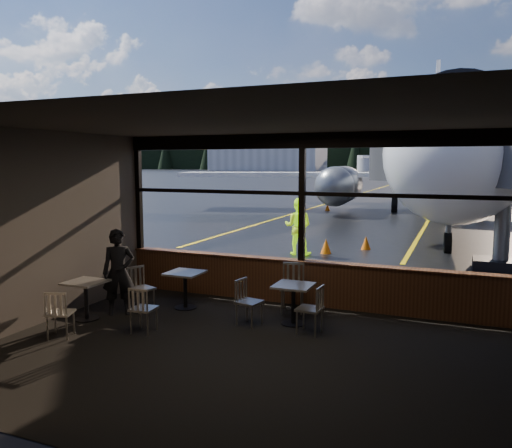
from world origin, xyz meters
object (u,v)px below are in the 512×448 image
Objects in this scene: airliner at (442,111)px; chair_mid_s at (144,309)px; chair_near_e at (309,309)px; chair_mid_w at (142,289)px; passenger at (119,272)px; cone_nose at (366,243)px; chair_near_w at (249,302)px; jet_bridge at (486,188)px; chair_near_n at (292,288)px; chair_left_s at (60,313)px; cone_wing at (328,207)px; cone_extra at (326,246)px; cafe_table_mid at (185,290)px; cafe_table_left at (86,300)px; ground_crew at (298,226)px; cafe_table_near at (293,304)px.

airliner is 23.90m from chair_mid_s.
chair_mid_w is (-3.44, 0.03, 0.02)m from chair_near_e.
chair_near_e is at bearing -32.08° from passenger.
chair_near_e is at bearing -86.13° from cone_nose.
chair_near_e is 1.01× the size of chair_near_w.
jet_bridge is 10.08m from chair_mid_s.
jet_bridge reaches higher than chair_mid_w.
chair_mid_w is at bearing 7.30° from chair_near_n.
passenger is (0.10, 1.42, 0.42)m from chair_left_s.
chair_near_w is 1.92× the size of cone_wing.
jet_bridge reaches higher than chair_left_s.
chair_left_s is 9.62m from cone_extra.
cafe_table_mid is 1.65× the size of cone_nose.
cone_wing is (-2.64, 23.17, -0.19)m from chair_mid_s.
chair_left_s is at bearing -74.02° from cafe_table_left.
cone_nose is (2.05, 9.91, -0.19)m from chair_mid_s.
airliner is 16.01m from ground_crew.
cone_wing is at bearing -90.74° from chair_near_n.
chair_mid_s is at bearing -83.51° from cone_wing.
chair_mid_w is 7.19m from ground_crew.
chair_near_n is 4.22m from chair_left_s.
chair_mid_w is at bearing -103.14° from cone_extra.
cafe_table_mid is at bearing -83.25° from cone_wing.
cafe_table_near is (-3.35, -6.80, -1.87)m from jet_bridge.
chair_near_n is at bearing -81.25° from cone_extra.
cone_nose is (3.09, 9.22, -0.60)m from passenger.
cafe_table_near is at bearing 10.23° from chair_left_s.
jet_bridge is at bearing 48.82° from cafe_table_left.
cafe_table_mid is 2.15m from chair_near_n.
chair_near_w is 1.02× the size of chair_mid_s.
passenger is (-0.96, -0.84, 0.46)m from cafe_table_mid.
jet_bridge is at bearing 161.27° from chair_near_w.
chair_near_e is 22.77m from cone_wing.
chair_mid_w is 1.95× the size of cone_nose.
chair_near_n is at bearing 101.39° from ground_crew.
chair_mid_w is (-2.31, 0.01, 0.02)m from chair_near_w.
chair_left_s is at bearing 118.48° from chair_near_e.
cone_wing is (-1.49, 23.90, -0.19)m from chair_left_s.
cafe_table_left is at bearing 73.46° from ground_crew.
cone_nose is 0.94× the size of cone_extra.
chair_mid_s is (-2.66, -1.02, -0.01)m from chair_near_e.
chair_mid_s reaches higher than cafe_table_mid.
chair_left_s is (0.26, -0.93, 0.05)m from cafe_table_left.
airliner is at bearing 78.93° from cone_extra.
cone_nose is at bearing 70.39° from cafe_table_left.
chair_near_n is at bearing 19.97° from chair_left_s.
chair_left_s is at bearing -127.03° from jet_bridge.
jet_bridge reaches higher than cone_extra.
passenger is 3.77× the size of cone_wing.
chair_mid_s reaches higher than chair_left_s.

